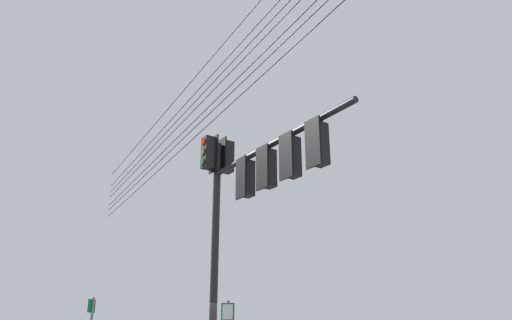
{
  "coord_description": "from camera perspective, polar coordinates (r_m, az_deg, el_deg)",
  "views": [
    {
      "loc": [
        3.14,
        -12.65,
        1.53
      ],
      "look_at": [
        1.24,
        -1.56,
        5.71
      ],
      "focal_mm": 34.91,
      "sensor_mm": 36.0,
      "label": 1
    }
  ],
  "objects": [
    {
      "name": "signal_mast_assembly",
      "position": [
        12.15,
        -1.2,
        -3.31
      ],
      "size": [
        4.13,
        4.31,
        6.96
      ],
      "color": "black",
      "rests_on": "ground"
    },
    {
      "name": "overhead_wire_span",
      "position": [
        15.61,
        -5.89,
        6.96
      ],
      "size": [
        15.13,
        18.94,
        2.49
      ],
      "color": "black"
    }
  ]
}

